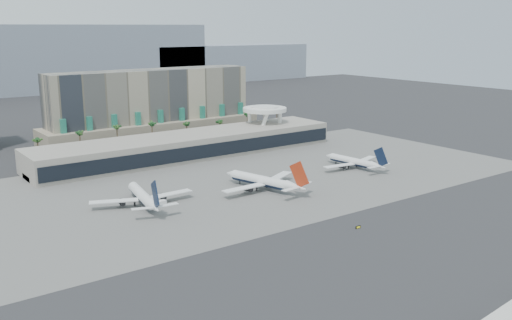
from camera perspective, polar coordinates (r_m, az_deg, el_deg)
ground at (r=223.17m, az=7.55°, el=-4.68°), size 900.00×900.00×0.00m
apron_pad at (r=263.86m, az=-0.70°, el=-1.74°), size 260.00×130.00×0.06m
mountain_ridge at (r=648.13m, az=-20.63°, el=9.01°), size 680.00×60.00×70.00m
hotel at (r=366.79m, az=-10.34°, el=4.96°), size 140.00×30.00×42.00m
terminal at (r=307.52m, az=-6.65°, el=1.57°), size 170.00×32.50×14.50m
saucer_structure at (r=340.28m, az=0.88°, el=4.82°), size 26.00×26.00×21.89m
palm_row at (r=340.45m, az=-8.57°, el=3.32°), size 157.80×2.80×13.10m
airliner_left at (r=226.35m, az=-11.23°, el=-3.59°), size 40.43×41.97×14.60m
airliner_centre at (r=243.17m, az=0.74°, el=-2.10°), size 42.45×44.07×15.49m
airliner_right at (r=284.47m, az=9.75°, el=-0.15°), size 36.93×38.15×13.17m
service_vehicle_a at (r=225.56m, az=-9.50°, el=-4.28°), size 4.59×2.97×2.07m
service_vehicle_b at (r=254.31m, az=1.32°, el=-2.10°), size 4.24×3.36×1.91m
taxiway_sign at (r=201.51m, az=10.18°, el=-6.62°), size 2.14×0.47×0.96m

